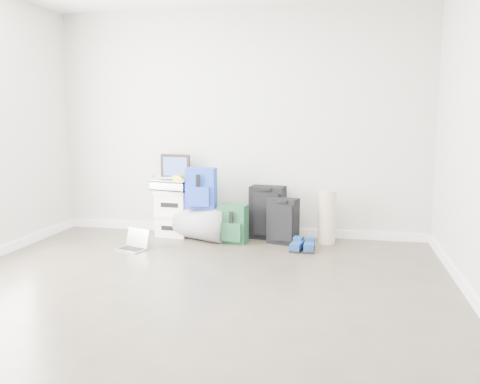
% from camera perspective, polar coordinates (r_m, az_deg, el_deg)
% --- Properties ---
extents(ground, '(5.00, 5.00, 0.00)m').
position_cam_1_polar(ground, '(3.99, -7.34, -12.73)').
color(ground, '#3C362B').
rests_on(ground, ground).
extents(room_envelope, '(4.52, 5.02, 2.71)m').
position_cam_1_polar(room_envelope, '(3.75, -7.76, 12.71)').
color(room_envelope, beige).
rests_on(room_envelope, ground).
extents(boxes_stack, '(0.42, 0.35, 0.56)m').
position_cam_1_polar(boxes_stack, '(6.21, -7.47, -2.32)').
color(boxes_stack, white).
rests_on(boxes_stack, ground).
extents(briefcase, '(0.50, 0.41, 0.13)m').
position_cam_1_polar(briefcase, '(6.15, -7.53, 0.81)').
color(briefcase, '#B2B2B7').
rests_on(briefcase, boxes_stack).
extents(painting, '(0.39, 0.10, 0.30)m').
position_cam_1_polar(painting, '(6.22, -7.28, 2.87)').
color(painting, black).
rests_on(painting, briefcase).
extents(drone, '(0.57, 0.57, 0.06)m').
position_cam_1_polar(drone, '(6.10, -6.89, 1.62)').
color(drone, gold).
rests_on(drone, briefcase).
extents(duffel_bag, '(0.72, 0.60, 0.38)m').
position_cam_1_polar(duffel_bag, '(5.99, -4.27, -3.57)').
color(duffel_bag, gray).
rests_on(duffel_bag, ground).
extents(blue_backpack, '(0.34, 0.26, 0.47)m').
position_cam_1_polar(blue_backpack, '(5.89, -4.39, 0.34)').
color(blue_backpack, '#1944A4').
rests_on(blue_backpack, duffel_bag).
extents(large_suitcase, '(0.43, 0.31, 0.63)m').
position_cam_1_polar(large_suitcase, '(6.02, 3.11, -2.31)').
color(large_suitcase, black).
rests_on(large_suitcase, ground).
extents(green_backpack, '(0.34, 0.27, 0.44)m').
position_cam_1_polar(green_backpack, '(5.82, -0.78, -3.66)').
color(green_backpack, '#153B24').
rests_on(green_backpack, ground).
extents(carry_on, '(0.37, 0.29, 0.52)m').
position_cam_1_polar(carry_on, '(5.79, 4.84, -3.27)').
color(carry_on, black).
rests_on(carry_on, ground).
extents(shoes, '(0.26, 0.30, 0.10)m').
position_cam_1_polar(shoes, '(5.57, 7.13, -6.07)').
color(shoes, black).
rests_on(shoes, ground).
extents(rolled_rug, '(0.20, 0.20, 0.61)m').
position_cam_1_polar(rolled_rug, '(5.87, 9.75, -2.78)').
color(rolled_rug, tan).
rests_on(rolled_rug, ground).
extents(laptop, '(0.36, 0.31, 0.22)m').
position_cam_1_polar(laptop, '(5.70, -11.81, -5.79)').
color(laptop, '#B3B4B8').
rests_on(laptop, ground).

